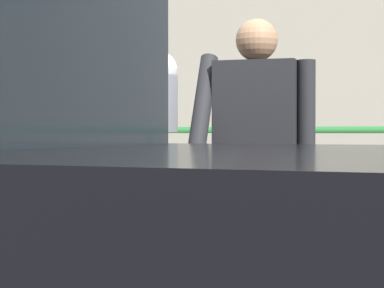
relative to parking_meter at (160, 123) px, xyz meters
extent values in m
cube|color=#ADA8A0|center=(-0.11, 1.35, -1.15)|extent=(36.00, 3.40, 0.13)
cylinder|color=slate|center=(0.00, 0.00, -0.57)|extent=(0.07, 0.07, 1.04)
cylinder|color=slate|center=(0.00, 0.00, 0.10)|extent=(0.19, 0.19, 0.30)
sphere|color=silver|center=(0.00, 0.00, 0.28)|extent=(0.18, 0.18, 0.18)
cube|color=black|center=(0.00, -0.10, 0.17)|extent=(0.10, 0.01, 0.07)
cube|color=red|center=(0.00, -0.10, 0.05)|extent=(0.11, 0.01, 0.09)
cylinder|color=slate|center=(0.61, 0.09, -0.69)|extent=(0.15, 0.15, 0.80)
cylinder|color=slate|center=(0.41, 0.06, -0.69)|extent=(0.15, 0.15, 0.80)
cube|color=black|center=(0.51, 0.08, 0.01)|extent=(0.44, 0.28, 0.60)
sphere|color=#936B4C|center=(0.51, 0.08, 0.42)|extent=(0.22, 0.22, 0.22)
cylinder|color=black|center=(0.76, 0.11, 0.03)|extent=(0.09, 0.09, 0.57)
cylinder|color=black|center=(0.28, -0.07, 0.09)|extent=(0.14, 0.35, 0.54)
cylinder|color=#2D7A38|center=(-0.11, 2.82, -0.03)|extent=(24.00, 0.06, 0.06)
cylinder|color=#2D7A38|center=(-0.11, 2.82, -0.50)|extent=(24.00, 0.05, 0.05)
cylinder|color=#2D7A38|center=(-2.51, 2.82, -0.56)|extent=(0.06, 0.06, 1.06)
cylinder|color=#2D7A38|center=(-0.11, 2.82, -0.56)|extent=(0.06, 0.06, 1.06)
cube|color=#ADA38E|center=(-0.11, 5.59, 0.33)|extent=(32.00, 0.50, 3.09)
camera|label=1|loc=(1.70, -3.30, -0.05)|focal=65.39mm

